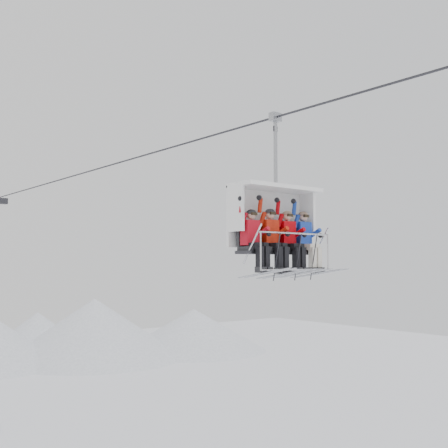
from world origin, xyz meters
TOP-DOWN VIEW (x-y plane):
  - haul_cable at (0.00, 0.00)m, footprint 0.06×50.00m
  - chairlift_carrier at (0.00, -1.95)m, footprint 2.51×1.17m
  - skier_far_left at (-0.91, -2.26)m, footprint 0.41×1.69m
  - skier_center_left at (-0.30, -2.25)m, footprint 0.43×1.69m
  - skier_center_right at (0.30, -2.25)m, footprint 0.42×1.69m
  - skier_far_right at (0.88, -2.25)m, footprint 0.43×1.69m

SIDE VIEW (x-z plane):
  - skier_far_left at x=-0.91m, z-range 9.40..11.02m
  - skier_center_right at x=0.30m, z-range 9.39..11.07m
  - skier_far_right at x=0.88m, z-range 9.38..11.08m
  - skier_center_left at x=-0.30m, z-range 9.38..11.08m
  - chairlift_carrier at x=0.00m, z-range 8.71..12.69m
  - haul_cable at x=0.00m, z-range 13.27..13.33m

